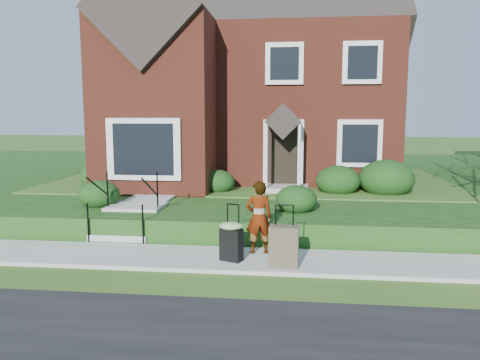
# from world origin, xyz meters

# --- Properties ---
(ground) EXTENTS (120.00, 120.00, 0.00)m
(ground) POSITION_xyz_m (0.00, 0.00, 0.00)
(ground) COLOR #2D5119
(ground) RESTS_ON ground
(sidewalk) EXTENTS (60.00, 1.60, 0.08)m
(sidewalk) POSITION_xyz_m (0.00, 0.00, 0.04)
(sidewalk) COLOR #9E9B93
(sidewalk) RESTS_ON ground
(terrace) EXTENTS (44.00, 20.00, 0.60)m
(terrace) POSITION_xyz_m (4.00, 10.90, 0.30)
(terrace) COLOR #16360E
(terrace) RESTS_ON ground
(walkway) EXTENTS (1.20, 6.00, 0.06)m
(walkway) POSITION_xyz_m (-2.50, 5.00, 0.63)
(walkway) COLOR #9E9B93
(walkway) RESTS_ON terrace
(main_house) EXTENTS (10.40, 10.20, 9.40)m
(main_house) POSITION_xyz_m (-0.21, 9.61, 5.26)
(main_house) COLOR maroon
(main_house) RESTS_ON terrace
(front_steps) EXTENTS (1.40, 2.02, 1.50)m
(front_steps) POSITION_xyz_m (-2.50, 1.84, 0.47)
(front_steps) COLOR #9E9B93
(front_steps) RESTS_ON ground
(foundation_shrubs) EXTENTS (10.46, 4.30, 1.17)m
(foundation_shrubs) POSITION_xyz_m (0.47, 4.81, 1.10)
(foundation_shrubs) COLOR black
(foundation_shrubs) RESTS_ON terrace
(woman) EXTENTS (0.63, 0.48, 1.54)m
(woman) POSITION_xyz_m (0.82, 0.39, 0.85)
(woman) COLOR #999999
(woman) RESTS_ON sidewalk
(suitcase_black) EXTENTS (0.59, 0.54, 1.15)m
(suitcase_black) POSITION_xyz_m (0.32, -0.19, 0.53)
(suitcase_black) COLOR black
(suitcase_black) RESTS_ON sidewalk
(suitcase_olive) EXTENTS (0.58, 0.34, 1.21)m
(suitcase_olive) POSITION_xyz_m (1.37, -0.48, 0.49)
(suitcase_olive) COLOR #4C4332
(suitcase_olive) RESTS_ON sidewalk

